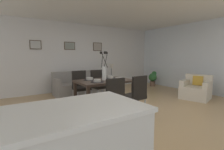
% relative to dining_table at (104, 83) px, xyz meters
% --- Properties ---
extents(ground_plane, '(9.00, 9.00, 0.00)m').
position_rel_dining_table_xyz_m(ground_plane, '(0.29, -0.61, -0.65)').
color(ground_plane, tan).
extents(back_wall_panel, '(9.00, 0.10, 2.60)m').
position_rel_dining_table_xyz_m(back_wall_panel, '(0.29, 2.64, 0.65)').
color(back_wall_panel, silver).
rests_on(back_wall_panel, ground).
extents(side_window_wall, '(0.10, 6.30, 2.60)m').
position_rel_dining_table_xyz_m(side_window_wall, '(3.94, -0.21, 0.65)').
color(side_window_wall, white).
rests_on(side_window_wall, ground).
extents(ceiling_panel, '(9.00, 7.20, 0.08)m').
position_rel_dining_table_xyz_m(ceiling_panel, '(0.29, -0.21, 1.99)').
color(ceiling_panel, white).
extents(dining_table, '(1.40, 0.91, 0.74)m').
position_rel_dining_table_xyz_m(dining_table, '(0.00, 0.00, 0.00)').
color(dining_table, '#33261E').
rests_on(dining_table, ground).
extents(dining_chair_near_left, '(0.44, 0.44, 0.92)m').
position_rel_dining_table_xyz_m(dining_chair_near_left, '(-0.31, -0.86, -0.14)').
color(dining_chair_near_left, black).
rests_on(dining_chair_near_left, ground).
extents(dining_chair_near_right, '(0.45, 0.45, 0.92)m').
position_rel_dining_table_xyz_m(dining_chair_near_right, '(-0.29, 0.89, -0.14)').
color(dining_chair_near_right, black).
rests_on(dining_chair_near_right, ground).
extents(dining_chair_far_left, '(0.47, 0.47, 0.92)m').
position_rel_dining_table_xyz_m(dining_chair_far_left, '(0.34, -0.85, -0.14)').
color(dining_chair_far_left, black).
rests_on(dining_chair_far_left, ground).
extents(dining_chair_far_right, '(0.45, 0.45, 0.92)m').
position_rel_dining_table_xyz_m(dining_chair_far_right, '(0.30, 0.86, -0.14)').
color(dining_chair_far_right, black).
rests_on(dining_chair_far_right, ground).
extents(centerpiece_vase, '(0.21, 0.23, 0.73)m').
position_rel_dining_table_xyz_m(centerpiece_vase, '(0.00, 0.00, 0.37)').
color(centerpiece_vase, silver).
rests_on(centerpiece_vase, dining_table).
extents(placemat_near_left, '(0.32, 0.32, 0.01)m').
position_rel_dining_table_xyz_m(placemat_near_left, '(-0.31, -0.21, 0.09)').
color(placemat_near_left, black).
rests_on(placemat_near_left, dining_table).
extents(bowl_near_left, '(0.17, 0.17, 0.07)m').
position_rel_dining_table_xyz_m(bowl_near_left, '(-0.31, -0.21, 0.13)').
color(bowl_near_left, '#B2ADA3').
rests_on(bowl_near_left, dining_table).
extents(placemat_near_right, '(0.32, 0.32, 0.01)m').
position_rel_dining_table_xyz_m(placemat_near_right, '(-0.31, 0.21, 0.09)').
color(placemat_near_right, black).
rests_on(placemat_near_right, dining_table).
extents(bowl_near_right, '(0.17, 0.17, 0.07)m').
position_rel_dining_table_xyz_m(bowl_near_right, '(-0.31, 0.21, 0.13)').
color(bowl_near_right, '#B2ADA3').
rests_on(bowl_near_right, dining_table).
extents(placemat_far_left, '(0.32, 0.32, 0.01)m').
position_rel_dining_table_xyz_m(placemat_far_left, '(0.32, -0.21, 0.09)').
color(placemat_far_left, black).
rests_on(placemat_far_left, dining_table).
extents(bowl_far_left, '(0.17, 0.17, 0.07)m').
position_rel_dining_table_xyz_m(bowl_far_left, '(0.32, -0.21, 0.13)').
color(bowl_far_left, '#B2ADA3').
rests_on(bowl_far_left, dining_table).
extents(placemat_far_right, '(0.32, 0.32, 0.01)m').
position_rel_dining_table_xyz_m(placemat_far_right, '(0.32, 0.21, 0.09)').
color(placemat_far_right, black).
rests_on(placemat_far_right, dining_table).
extents(bowl_far_right, '(0.17, 0.17, 0.07)m').
position_rel_dining_table_xyz_m(bowl_far_right, '(0.32, 0.21, 0.13)').
color(bowl_far_right, '#B2ADA3').
rests_on(bowl_far_right, dining_table).
extents(sofa, '(1.94, 0.84, 0.80)m').
position_rel_dining_table_xyz_m(sofa, '(0.18, 1.88, -0.37)').
color(sofa, gray).
rests_on(sofa, ground).
extents(side_table, '(0.36, 0.36, 0.52)m').
position_rel_dining_table_xyz_m(side_table, '(1.39, 1.81, -0.39)').
color(side_table, '#33261E').
rests_on(side_table, ground).
extents(table_lamp, '(0.22, 0.22, 0.51)m').
position_rel_dining_table_xyz_m(table_lamp, '(1.39, 1.81, 0.24)').
color(table_lamp, '#4C4C51').
rests_on(table_lamp, side_table).
extents(armchair, '(0.99, 0.99, 0.75)m').
position_rel_dining_table_xyz_m(armchair, '(2.94, -0.76, -0.36)').
color(armchair, beige).
rests_on(armchair, ground).
extents(framed_picture_left, '(0.37, 0.03, 0.31)m').
position_rel_dining_table_xyz_m(framed_picture_left, '(-1.19, 2.57, 1.08)').
color(framed_picture_left, '#473828').
extents(framed_picture_center, '(0.42, 0.03, 0.29)m').
position_rel_dining_table_xyz_m(framed_picture_center, '(0.00, 2.57, 1.08)').
color(framed_picture_center, '#473828').
extents(framed_picture_right, '(0.40, 0.03, 0.35)m').
position_rel_dining_table_xyz_m(framed_picture_right, '(1.19, 2.57, 1.08)').
color(framed_picture_right, '#473828').
extents(potted_plant, '(0.36, 0.36, 0.67)m').
position_rel_dining_table_xyz_m(potted_plant, '(3.45, 1.55, -0.28)').
color(potted_plant, brown).
rests_on(potted_plant, ground).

